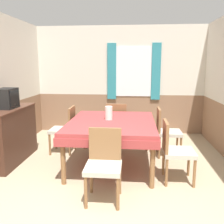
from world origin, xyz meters
TOP-DOWN VIEW (x-y plane):
  - wall_back at (0.02, 4.03)m, footprint 4.45×0.10m
  - dining_table at (0.00, 1.90)m, footprint 1.44×1.74m
  - chair_left_far at (-0.95, 2.43)m, footprint 0.44×0.44m
  - chair_head_near at (0.00, 0.80)m, footprint 0.44×0.44m
  - chair_right_near at (0.95, 1.38)m, footprint 0.44×0.44m
  - chair_head_window at (0.00, 3.01)m, footprint 0.44×0.44m
  - chair_right_far at (0.95, 2.43)m, footprint 0.44×0.44m
  - sideboard at (-1.79, 1.89)m, footprint 0.46×1.28m
  - tv at (-1.79, 1.88)m, footprint 0.29×0.38m
  - vase at (-0.06, 2.00)m, footprint 0.13×0.13m

SIDE VIEW (x-z plane):
  - sideboard at x=-1.79m, z-range 0.01..0.96m
  - chair_left_far at x=-0.95m, z-range 0.04..0.94m
  - chair_head_near at x=0.00m, z-range 0.04..0.94m
  - chair_right_near at x=0.95m, z-range 0.04..0.94m
  - chair_head_window at x=0.00m, z-range 0.04..0.94m
  - chair_right_far at x=0.95m, z-range 0.04..0.94m
  - dining_table at x=0.00m, z-range 0.28..1.05m
  - vase at x=-0.06m, z-range 0.77..0.99m
  - tv at x=-1.79m, z-range 0.95..1.29m
  - wall_back at x=0.02m, z-range 0.01..2.61m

